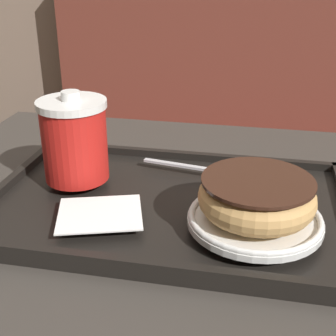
# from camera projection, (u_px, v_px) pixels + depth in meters

# --- Properties ---
(booth_bench) EXTENTS (1.73, 0.44, 1.00)m
(booth_bench) POSITION_uv_depth(u_px,v_px,m) (301.00, 200.00, 1.56)
(booth_bench) COLOR brown
(booth_bench) RESTS_ON ground_plane
(cafe_table) EXTENTS (0.85, 0.70, 0.74)m
(cafe_table) POSITION_uv_depth(u_px,v_px,m) (175.00, 305.00, 0.73)
(cafe_table) COLOR #38332D
(cafe_table) RESTS_ON ground_plane
(serving_tray) EXTENTS (0.49, 0.32, 0.02)m
(serving_tray) POSITION_uv_depth(u_px,v_px,m) (168.00, 205.00, 0.64)
(serving_tray) COLOR black
(serving_tray) RESTS_ON cafe_table
(napkin_paper) EXTENTS (0.13, 0.12, 0.00)m
(napkin_paper) POSITION_uv_depth(u_px,v_px,m) (100.00, 214.00, 0.59)
(napkin_paper) COLOR white
(napkin_paper) RESTS_ON serving_tray
(coffee_cup_front) EXTENTS (0.10, 0.10, 0.13)m
(coffee_cup_front) POSITION_uv_depth(u_px,v_px,m) (74.00, 139.00, 0.66)
(coffee_cup_front) COLOR red
(coffee_cup_front) RESTS_ON serving_tray
(plate_with_chocolate_donut) EXTENTS (0.16, 0.16, 0.01)m
(plate_with_chocolate_donut) POSITION_uv_depth(u_px,v_px,m) (255.00, 219.00, 0.56)
(plate_with_chocolate_donut) COLOR white
(plate_with_chocolate_donut) RESTS_ON serving_tray
(donut_chocolate_glazed) EXTENTS (0.14, 0.14, 0.05)m
(donut_chocolate_glazed) POSITION_uv_depth(u_px,v_px,m) (257.00, 197.00, 0.55)
(donut_chocolate_glazed) COLOR tan
(donut_chocolate_glazed) RESTS_ON plate_with_chocolate_donut
(spoon) EXTENTS (0.15, 0.04, 0.01)m
(spoon) POSITION_uv_depth(u_px,v_px,m) (212.00, 169.00, 0.70)
(spoon) COLOR silver
(spoon) RESTS_ON serving_tray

